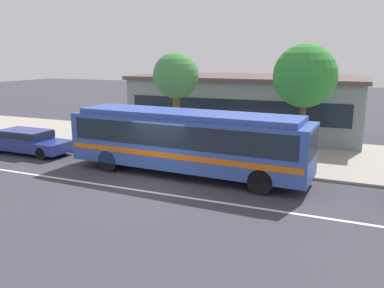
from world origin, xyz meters
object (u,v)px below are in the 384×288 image
(transit_bus, at_px, (187,139))
(sedan_behind_bus, at_px, (28,140))
(pedestrian_walking_along_curb, at_px, (149,133))
(street_tree_mid_block, at_px, (305,76))
(pedestrian_waiting_near_sign, at_px, (199,135))
(street_tree_near_stop, at_px, (176,77))
(pedestrian_standing_by_tree, at_px, (135,134))
(bus_stop_sign, at_px, (290,138))

(transit_bus, xyz_separation_m, sedan_behind_bus, (-9.55, 0.26, -0.93))
(pedestrian_walking_along_curb, bearing_deg, street_tree_mid_block, 10.62)
(pedestrian_waiting_near_sign, xyz_separation_m, street_tree_near_stop, (-1.67, 0.75, 3.01))
(sedan_behind_bus, relative_size, pedestrian_walking_along_curb, 2.83)
(pedestrian_standing_by_tree, bearing_deg, street_tree_near_stop, 53.65)
(sedan_behind_bus, height_order, bus_stop_sign, bus_stop_sign)
(transit_bus, xyz_separation_m, street_tree_mid_block, (4.32, 4.38, 2.58))
(pedestrian_waiting_near_sign, relative_size, pedestrian_walking_along_curb, 0.97)
(transit_bus, relative_size, sedan_behind_bus, 2.28)
(sedan_behind_bus, bearing_deg, pedestrian_walking_along_curb, 23.77)
(transit_bus, xyz_separation_m, pedestrian_standing_by_tree, (-4.01, 2.23, -0.52))
(transit_bus, distance_m, street_tree_near_stop, 5.52)
(transit_bus, xyz_separation_m, street_tree_near_stop, (-2.51, 4.27, 2.43))
(pedestrian_standing_by_tree, bearing_deg, pedestrian_waiting_near_sign, 22.10)
(bus_stop_sign, distance_m, street_tree_near_stop, 7.53)
(pedestrian_waiting_near_sign, bearing_deg, sedan_behind_bus, -159.46)
(street_tree_near_stop, bearing_deg, street_tree_mid_block, 0.92)
(pedestrian_standing_by_tree, distance_m, street_tree_mid_block, 9.14)
(sedan_behind_bus, xyz_separation_m, pedestrian_standing_by_tree, (5.54, 1.98, 0.41))
(sedan_behind_bus, xyz_separation_m, street_tree_mid_block, (13.87, 4.12, 3.51))
(transit_bus, distance_m, sedan_behind_bus, 9.60)
(street_tree_mid_block, bearing_deg, pedestrian_standing_by_tree, -165.56)
(sedan_behind_bus, distance_m, pedestrian_waiting_near_sign, 9.31)
(pedestrian_standing_by_tree, relative_size, bus_stop_sign, 0.70)
(sedan_behind_bus, distance_m, street_tree_mid_block, 14.88)
(transit_bus, height_order, bus_stop_sign, transit_bus)
(pedestrian_walking_along_curb, xyz_separation_m, bus_stop_sign, (7.70, -1.17, 0.59))
(pedestrian_standing_by_tree, bearing_deg, pedestrian_walking_along_curb, 54.76)
(pedestrian_waiting_near_sign, distance_m, pedestrian_walking_along_curb, 2.76)
(bus_stop_sign, bearing_deg, pedestrian_standing_by_tree, 176.55)
(pedestrian_waiting_near_sign, distance_m, street_tree_near_stop, 3.52)
(street_tree_near_stop, bearing_deg, bus_stop_sign, -20.73)
(transit_bus, xyz_separation_m, pedestrian_walking_along_curb, (-3.53, 2.90, -0.54))
(transit_bus, relative_size, street_tree_near_stop, 2.06)
(pedestrian_walking_along_curb, bearing_deg, bus_stop_sign, -8.61)
(street_tree_near_stop, bearing_deg, pedestrian_walking_along_curb, -126.88)
(transit_bus, height_order, street_tree_near_stop, street_tree_near_stop)
(bus_stop_sign, bearing_deg, street_tree_near_stop, 159.27)
(sedan_behind_bus, height_order, pedestrian_standing_by_tree, pedestrian_standing_by_tree)
(pedestrian_waiting_near_sign, bearing_deg, street_tree_near_stop, 155.88)
(sedan_behind_bus, relative_size, street_tree_mid_block, 0.84)
(transit_bus, bearing_deg, bus_stop_sign, 22.63)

